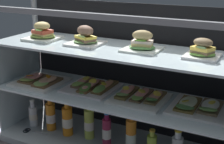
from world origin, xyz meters
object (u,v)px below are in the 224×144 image
Objects in this scene: juice_bottle_front_fourth at (51,116)px; juice_bottle_tucked_behind at (131,135)px; juice_bottle_front_right_end at (33,115)px; plated_roll_sandwich_far_left at (42,33)px; plated_roll_sandwich_mid_right at (142,44)px; juice_bottle_back_left at (107,131)px; juice_bottle_back_right at (67,121)px; plated_roll_sandwich_mid_left at (202,50)px; plated_roll_sandwich_left_of_center at (85,38)px; open_sandwich_tray_right_of_center at (92,86)px; open_sandwich_tray_mid_left at (140,96)px; open_sandwich_tray_near_right_corner at (199,107)px; open_sandwich_tray_far_right at (40,81)px; kitchen_scissors at (30,131)px; juice_bottle_front_middle at (89,123)px.

juice_bottle_tucked_behind is at bearing 1.50° from juice_bottle_front_fourth.
juice_bottle_front_right_end is 0.82× the size of juice_bottle_tucked_behind.
plated_roll_sandwich_far_left and plated_roll_sandwich_mid_right have the same top height.
juice_bottle_front_fourth is at bearing 179.88° from juice_bottle_back_left.
plated_roll_sandwich_far_left reaches higher than juice_bottle_back_right.
plated_roll_sandwich_mid_left is 0.74× the size of juice_bottle_front_fourth.
juice_bottle_front_right_end is at bearing -175.33° from plated_roll_sandwich_left_of_center.
open_sandwich_tray_right_of_center reaches higher than juice_bottle_front_right_end.
open_sandwich_tray_mid_left is at bearing 2.41° from plated_roll_sandwich_far_left.
plated_roll_sandwich_mid_left is 0.32m from open_sandwich_tray_near_right_corner.
open_sandwich_tray_right_of_center is 0.53m from juice_bottle_front_right_end.
juice_bottle_front_fourth is (0.15, 0.01, 0.02)m from juice_bottle_front_right_end.
open_sandwich_tray_far_right is 1.00× the size of open_sandwich_tray_mid_left.
kitchen_scissors is at bearing -162.69° from plated_roll_sandwich_left_of_center.
open_sandwich_tray_right_of_center is 1.31× the size of juice_bottle_tucked_behind.
plated_roll_sandwich_mid_right is 0.86× the size of juice_bottle_tucked_behind.
plated_roll_sandwich_left_of_center is at bearing 5.32° from juice_bottle_front_fourth.
plated_roll_sandwich_mid_right is 1.17× the size of plated_roll_sandwich_mid_left.
plated_roll_sandwich_mid_left is at bearing 1.82° from open_sandwich_tray_mid_left.
plated_roll_sandwich_far_left is 0.32m from open_sandwich_tray_far_right.
open_sandwich_tray_near_right_corner is 1.17m from kitchen_scissors.
juice_bottle_front_middle is 1.14× the size of juice_bottle_back_left.
juice_bottle_front_fourth is 0.18m from kitchen_scissors.
juice_bottle_tucked_behind is at bearing -1.84° from plated_roll_sandwich_left_of_center.
plated_roll_sandwich_left_of_center reaches higher than plated_roll_sandwich_far_left.
plated_roll_sandwich_mid_right is 0.66× the size of open_sandwich_tray_near_right_corner.
plated_roll_sandwich_far_left is at bearing -172.90° from open_sandwich_tray_right_of_center.
plated_roll_sandwich_mid_right is at bearing -179.48° from plated_roll_sandwich_mid_left.
plated_roll_sandwich_far_left is at bearing -178.99° from plated_roll_sandwich_left_of_center.
plated_roll_sandwich_mid_right reaches higher than juice_bottle_front_middle.
plated_roll_sandwich_left_of_center is 0.90× the size of juice_bottle_back_left.
plated_roll_sandwich_left_of_center is at bearing -177.35° from open_sandwich_tray_near_right_corner.
juice_bottle_front_middle is 1.37× the size of kitchen_scissors.
plated_roll_sandwich_mid_right is at bearing 5.05° from juice_bottle_front_fourth.
juice_bottle_front_right_end is at bearing -175.80° from open_sandwich_tray_mid_left.
plated_roll_sandwich_mid_left is (0.70, 0.03, -0.00)m from plated_roll_sandwich_left_of_center.
plated_roll_sandwich_left_of_center is 0.84× the size of juice_bottle_back_right.
open_sandwich_tray_near_right_corner is (0.01, -0.00, -0.32)m from plated_roll_sandwich_mid_left.
plated_roll_sandwich_left_of_center is 0.78m from open_sandwich_tray_near_right_corner.
juice_bottle_back_left is at bearing -165.80° from open_sandwich_tray_mid_left.
open_sandwich_tray_near_right_corner is at bearing 2.14° from plated_roll_sandwich_far_left.
plated_roll_sandwich_mid_right is (0.36, 0.03, -0.00)m from plated_roll_sandwich_left_of_center.
plated_roll_sandwich_mid_left is 0.56× the size of open_sandwich_tray_mid_left.
juice_bottle_tucked_behind is (0.30, -0.05, -0.26)m from open_sandwich_tray_right_of_center.
plated_roll_sandwich_mid_right is 1.11× the size of kitchen_scissors.
juice_bottle_back_left is (0.14, -0.06, -0.26)m from open_sandwich_tray_right_of_center.
open_sandwich_tray_near_right_corner is at bearing -7.96° from plated_roll_sandwich_mid_left.
juice_bottle_front_fourth is at bearing -178.50° from juice_bottle_tucked_behind.
plated_roll_sandwich_left_of_center is 1.02× the size of juice_bottle_front_right_end.
plated_roll_sandwich_mid_left reaches higher than juice_bottle_back_left.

